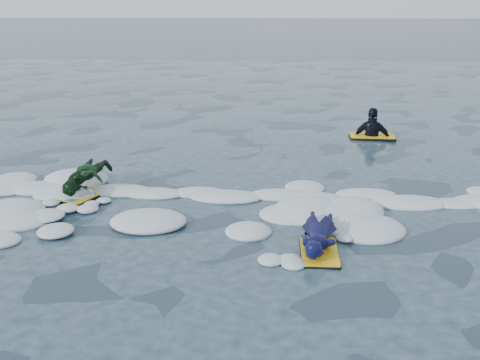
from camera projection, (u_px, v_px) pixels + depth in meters
The scene contains 5 objects.
ground at pixel (157, 232), 8.86m from camera, with size 120.00×120.00×0.00m, color #172E39.
foam_band at pixel (168, 207), 9.84m from camera, with size 12.00×3.10×0.30m, color silver, non-canonical shape.
prone_woman_unit at pixel (318, 237), 8.23m from camera, with size 0.73×1.46×0.36m.
prone_child_unit at pixel (87, 180), 10.37m from camera, with size 0.86×1.41×0.52m.
waiting_rider_unit at pixel (372, 141), 14.25m from camera, with size 1.08×0.63×1.59m.
Camera 1 is at (1.60, -8.12, 3.47)m, focal length 45.00 mm.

